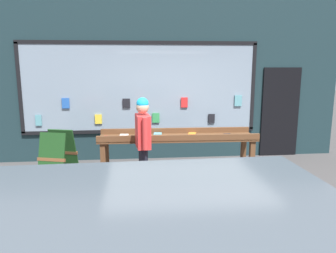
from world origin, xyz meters
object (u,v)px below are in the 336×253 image
sandwich_board_sign (58,156)px  small_dog (118,180)px  person_browsing (143,138)px  display_table_main (177,140)px

sandwich_board_sign → small_dog: bearing=-19.0°
person_browsing → sandwich_board_sign: person_browsing is taller
small_dog → person_browsing: bearing=-78.8°
display_table_main → small_dog: (-1.09, -0.67, -0.50)m
small_dog → display_table_main: bearing=-65.1°
person_browsing → small_dog: person_browsing is taller
display_table_main → person_browsing: bearing=-141.2°
display_table_main → small_dog: display_table_main is taller
person_browsing → sandwich_board_sign: 1.77m
display_table_main → sandwich_board_sign: bearing=176.7°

